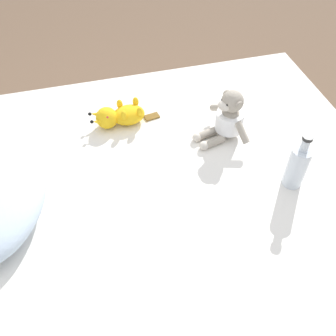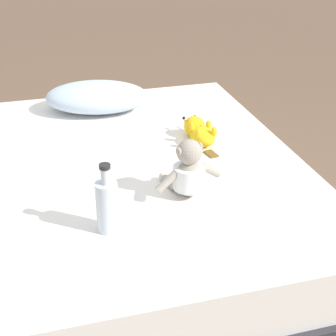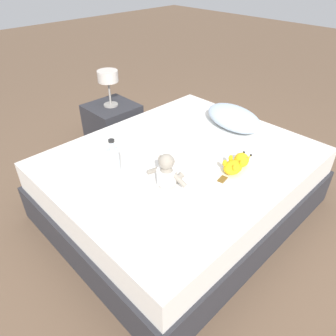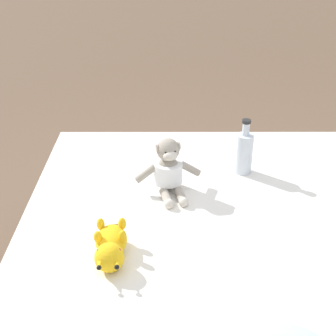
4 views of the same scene
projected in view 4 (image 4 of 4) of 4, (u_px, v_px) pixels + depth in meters
name	position (u px, v px, depth m)	size (l,w,h in m)	color
ground_plane	(210.00, 330.00, 2.03)	(16.00, 16.00, 0.00)	brown
bed	(213.00, 286.00, 1.91)	(1.54, 1.86, 0.50)	#2D2D33
plush_monkey	(169.00, 170.00, 2.02)	(0.29, 0.24, 0.24)	#9E9384
plush_yellow_creature	(111.00, 247.00, 1.65)	(0.12, 0.33, 0.10)	yellow
glass_bottle	(244.00, 152.00, 2.16)	(0.08, 0.08, 0.26)	silver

